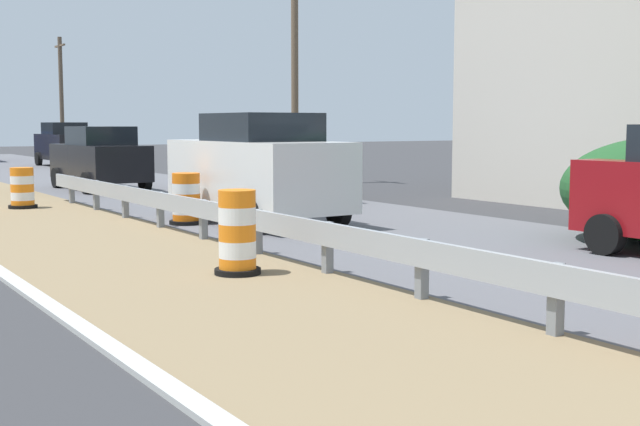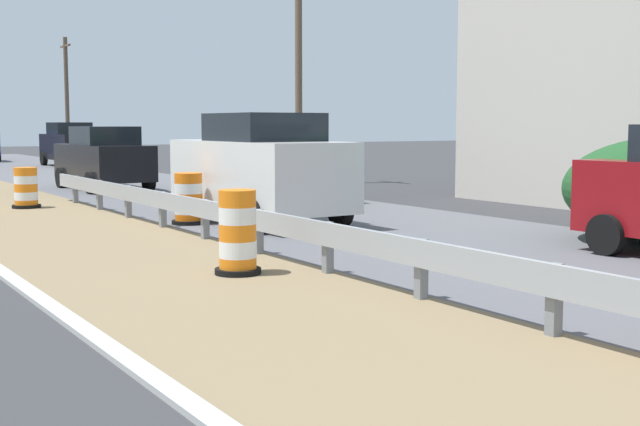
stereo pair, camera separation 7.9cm
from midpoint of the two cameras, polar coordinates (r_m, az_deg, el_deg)
traffic_barrel_close at (r=11.32m, az=-5.83°, el=-1.57°), size 0.63×0.63×1.14m
traffic_barrel_mid at (r=17.14m, az=-9.20°, el=0.80°), size 0.70×0.70×1.04m
traffic_barrel_farther at (r=21.40m, az=-19.66°, el=1.48°), size 0.68×0.68×0.98m
car_lead_near_lane at (r=26.75m, az=-14.82°, el=3.63°), size 2.07×4.44×1.95m
car_trailing_near_lane at (r=22.70m, az=-3.24°, el=3.44°), size 2.03×4.54×1.96m
car_trailing_far_lane at (r=17.26m, az=-4.39°, el=3.06°), size 2.20×4.72×2.23m
car_distant_a at (r=42.32m, az=-16.95°, el=4.48°), size 2.15×4.34×2.10m
utility_pole_mid at (r=28.46m, az=-1.81°, el=10.93°), size 0.24×1.80×8.56m
utility_pole_far at (r=51.54m, az=-17.20°, el=7.63°), size 0.24×1.80×7.03m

